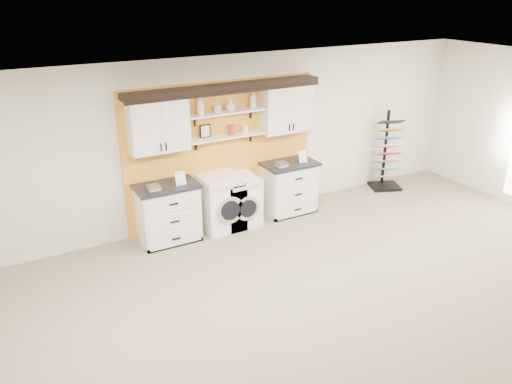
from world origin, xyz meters
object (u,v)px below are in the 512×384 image
base_cabinet_left (168,213)px  dryer (239,200)px  base_cabinet_right (289,187)px  sample_rack (386,164)px  washer (221,202)px

base_cabinet_left → dryer: 1.25m
base_cabinet_right → dryer: size_ratio=1.12×
base_cabinet_left → sample_rack: bearing=0.4°
base_cabinet_left → washer: size_ratio=1.05×
washer → base_cabinet_right: bearing=0.1°
base_cabinet_right → dryer: bearing=-179.8°
washer → base_cabinet_left: bearing=179.8°
base_cabinet_right → dryer: 1.01m
base_cabinet_right → washer: bearing=-179.9°
base_cabinet_left → washer: base_cabinet_left is taller
dryer → sample_rack: size_ratio=0.55×
base_cabinet_left → sample_rack: 4.59m
washer → sample_rack: 3.66m
base_cabinet_left → base_cabinet_right: bearing=0.0°
dryer → sample_rack: 3.34m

